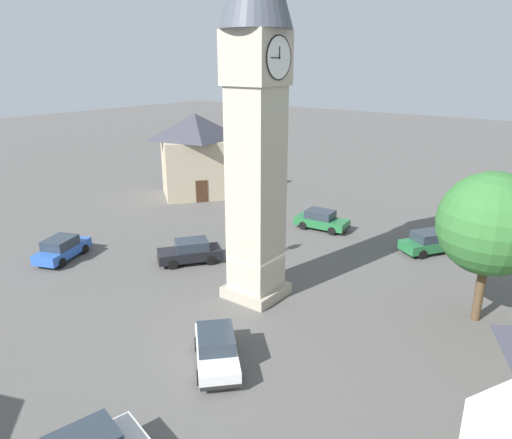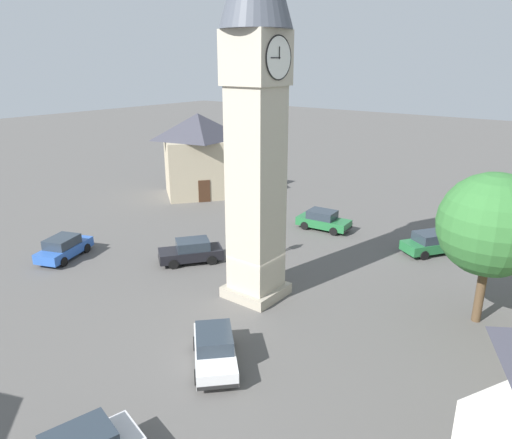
{
  "view_description": "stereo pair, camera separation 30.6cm",
  "coord_description": "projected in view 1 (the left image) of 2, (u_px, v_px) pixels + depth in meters",
  "views": [
    {
      "loc": [
        19.32,
        14.63,
        12.62
      ],
      "look_at": [
        0.0,
        0.0,
        4.51
      ],
      "focal_mm": 33.31,
      "sensor_mm": 36.0,
      "label": 1
    },
    {
      "loc": [
        19.13,
        14.88,
        12.62
      ],
      "look_at": [
        0.0,
        0.0,
        4.51
      ],
      "focal_mm": 33.31,
      "sensor_mm": 36.0,
      "label": 2
    }
  ],
  "objects": [
    {
      "name": "car_blue_kerb",
      "position": [
        430.0,
        242.0,
        32.72
      ],
      "size": [
        4.37,
        3.68,
        1.53
      ],
      "color": "#236B38",
      "rests_on": "ground"
    },
    {
      "name": "car_white_side",
      "position": [
        62.0,
        248.0,
        31.61
      ],
      "size": [
        4.46,
        3.08,
        1.53
      ],
      "color": "#2D5BB7",
      "rests_on": "ground"
    },
    {
      "name": "car_silver_kerb",
      "position": [
        321.0,
        220.0,
        37.28
      ],
      "size": [
        2.1,
        4.27,
        1.53
      ],
      "color": "#236B38",
      "rests_on": "ground"
    },
    {
      "name": "car_red_corner",
      "position": [
        190.0,
        251.0,
        31.1
      ],
      "size": [
        4.32,
        3.82,
        1.53
      ],
      "color": "black",
      "rests_on": "ground"
    },
    {
      "name": "building_terrace_right",
      "position": [
        196.0,
        154.0,
        45.9
      ],
      "size": [
        8.73,
        8.56,
        7.95
      ],
      "color": "tan",
      "rests_on": "ground"
    },
    {
      "name": "tree",
      "position": [
        491.0,
        224.0,
        22.8
      ],
      "size": [
        5.07,
        5.07,
        7.73
      ],
      "color": "brown",
      "rests_on": "ground"
    },
    {
      "name": "pedestrian",
      "position": [
        280.0,
        238.0,
        32.77
      ],
      "size": [
        0.33,
        0.53,
        1.69
      ],
      "color": "#2D3351",
      "rests_on": "ground"
    },
    {
      "name": "car_black_far",
      "position": [
        216.0,
        349.0,
        20.57
      ],
      "size": [
        4.08,
        4.14,
        1.53
      ],
      "color": "white",
      "rests_on": "ground"
    },
    {
      "name": "ground_plane",
      "position": [
        256.0,
        295.0,
        26.99
      ],
      "size": [
        200.0,
        200.0,
        0.0
      ],
      "primitive_type": "plane",
      "color": "#565451"
    },
    {
      "name": "clock_tower",
      "position": [
        256.0,
        78.0,
        23.23
      ],
      "size": [
        3.55,
        3.55,
        20.28
      ],
      "color": "#A59C89",
      "rests_on": "ground"
    }
  ]
}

